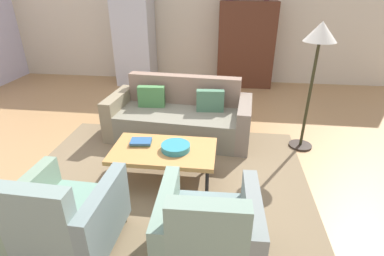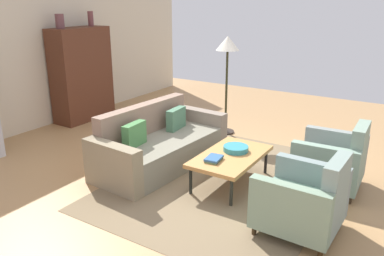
{
  "view_description": "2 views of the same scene",
  "coord_description": "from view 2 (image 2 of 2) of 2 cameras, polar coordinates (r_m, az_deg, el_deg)",
  "views": [
    {
      "loc": [
        0.66,
        -3.37,
        2.13
      ],
      "look_at": [
        0.26,
        -0.18,
        0.54
      ],
      "focal_mm": 27.64,
      "sensor_mm": 36.0,
      "label": 1
    },
    {
      "loc": [
        -4.25,
        -2.55,
        2.33
      ],
      "look_at": [
        -0.26,
        -0.04,
        0.75
      ],
      "focal_mm": 36.53,
      "sensor_mm": 36.0,
      "label": 2
    }
  ],
  "objects": [
    {
      "name": "wall_back",
      "position": [
        7.59,
        -23.7,
        9.93
      ],
      "size": [
        9.1,
        0.12,
        2.8
      ],
      "primitive_type": "cube",
      "color": "beige",
      "rests_on": "ground"
    },
    {
      "name": "vase_round",
      "position": [
        8.14,
        -14.59,
        15.19
      ],
      "size": [
        0.11,
        0.11,
        0.28
      ],
      "primitive_type": "cylinder",
      "color": "brown",
      "rests_on": "cabinet"
    },
    {
      "name": "fruit_bowl",
      "position": [
        5.18,
        6.42,
        -3.0
      ],
      "size": [
        0.33,
        0.33,
        0.07
      ],
      "primitive_type": "cylinder",
      "color": "teal",
      "rests_on": "coffee_table"
    },
    {
      "name": "coffee_table",
      "position": [
        5.09,
        5.68,
        -4.24
      ],
      "size": [
        1.2,
        0.7,
        0.41
      ],
      "color": "black",
      "rests_on": "ground"
    },
    {
      "name": "couch",
      "position": [
        5.71,
        -5.01,
        -2.54
      ],
      "size": [
        2.16,
        1.05,
        0.86
      ],
      "rotation": [
        0.0,
        0.0,
        3.07
      ],
      "color": "slate",
      "rests_on": "ground"
    },
    {
      "name": "area_rug",
      "position": [
        5.26,
        5.07,
        -7.82
      ],
      "size": [
        3.4,
        2.6,
        0.01
      ],
      "primitive_type": "cube",
      "color": "#7A674B",
      "rests_on": "ground"
    },
    {
      "name": "armchair_right",
      "position": [
        5.29,
        20.08,
        -4.74
      ],
      "size": [
        0.83,
        0.83,
        0.88
      ],
      "rotation": [
        0.0,
        0.0,
        0.03
      ],
      "color": "#371D13",
      "rests_on": "ground"
    },
    {
      "name": "vase_tall",
      "position": [
        7.64,
        -18.75,
        14.54
      ],
      "size": [
        0.16,
        0.16,
        0.26
      ],
      "primitive_type": "cylinder",
      "color": "brown",
      "rests_on": "cabinet"
    },
    {
      "name": "book_stack",
      "position": [
        4.87,
        3.2,
        -4.51
      ],
      "size": [
        0.26,
        0.2,
        0.05
      ],
      "color": "#55724A",
      "rests_on": "coffee_table"
    },
    {
      "name": "cabinet",
      "position": [
        8.02,
        -15.82,
        7.52
      ],
      "size": [
        1.2,
        0.51,
        1.8
      ],
      "color": "#4F2919",
      "rests_on": "ground"
    },
    {
      "name": "armchair_left",
      "position": [
        4.22,
        16.36,
        -10.37
      ],
      "size": [
        0.82,
        0.82,
        0.88
      ],
      "rotation": [
        0.0,
        0.0,
        -0.03
      ],
      "color": "#312413",
      "rests_on": "ground"
    },
    {
      "name": "floor_lamp",
      "position": [
        6.8,
        5.2,
        10.93
      ],
      "size": [
        0.4,
        0.4,
        1.72
      ],
      "color": "black",
      "rests_on": "ground"
    },
    {
      "name": "ground_plane",
      "position": [
        5.47,
        1.12,
        -6.69
      ],
      "size": [
        10.92,
        10.92,
        0.0
      ],
      "primitive_type": "plane",
      "color": "#AC8151"
    }
  ]
}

